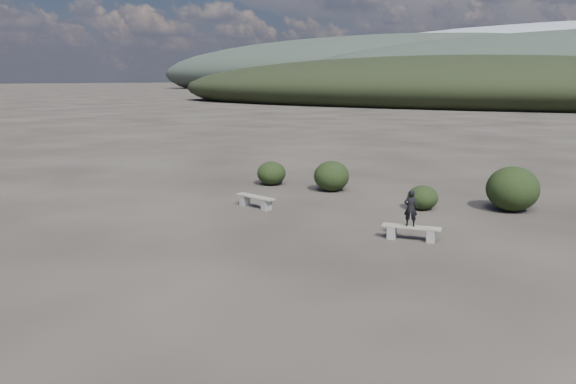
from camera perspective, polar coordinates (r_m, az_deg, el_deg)
The scene contains 8 objects.
ground at distance 14.40m, azimuth -6.06°, elevation -6.80°, with size 1200.00×1200.00×0.00m, color #28241F.
bench_left at distance 19.92m, azimuth -3.33°, elevation -0.88°, with size 1.72×0.68×0.42m.
bench_right at distance 16.27m, azimuth 12.41°, elevation -3.96°, with size 1.68×0.68×0.41m.
seated_person at distance 16.11m, azimuth 12.36°, elevation -1.61°, with size 0.38×0.25×1.04m, color black.
shrub_a at distance 24.20m, azimuth -1.70°, elevation 1.92°, with size 1.24×1.24×1.01m, color black.
shrub_b at distance 22.90m, azimuth 4.44°, elevation 1.63°, with size 1.44×1.44×1.23m, color black.
shrub_c at distance 20.14m, azimuth 13.53°, elevation -0.55°, with size 1.06×1.06×0.85m, color black.
shrub_d at distance 20.81m, azimuth 21.86°, elevation 0.30°, with size 1.77×1.77×1.55m, color black.
Camera 1 is at (8.51, -10.72, 4.47)m, focal length 35.00 mm.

